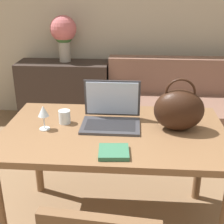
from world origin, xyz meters
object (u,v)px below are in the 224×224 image
Objects in this scene: couch at (192,112)px; drinking_glass at (65,117)px; laptop at (111,113)px; handbag at (179,110)px; flower_vase at (64,33)px; wine_glass at (43,113)px.

drinking_glass reaches higher than couch.
drinking_glass is (-1.08, -1.38, 0.51)m from couch.
laptop is 1.12× the size of handbag.
handbag is 2.10m from flower_vase.
drinking_glass is 0.16m from wine_glass.
drinking_glass is at bearing 176.55° from handbag.
handbag is 0.63× the size of flower_vase.
couch is 5.64× the size of handbag.
couch is 1.98m from wine_glass.
couch is 1.69m from flower_vase.
couch is at bearing 51.33° from wine_glass.
flower_vase reaches higher than drinking_glass.
wine_glass is at bearing -81.71° from flower_vase.
drinking_glass is 0.26× the size of handbag.
wine_glass is (-0.11, -0.10, 0.07)m from drinking_glass.
laptop reaches higher than couch.
wine_glass is (-1.18, -1.48, 0.58)m from couch.
laptop is 0.71× the size of flower_vase.
drinking_glass is 0.72m from handbag.
laptop is at bearing 5.01° from drinking_glass.
wine_glass reaches higher than couch.
couch is 3.56× the size of flower_vase.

